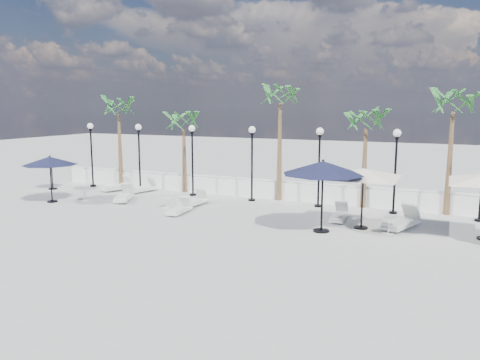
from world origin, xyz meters
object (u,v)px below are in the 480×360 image
at_px(lounger_5, 339,215).
at_px(parasol_navy_mid, 323,168).
at_px(lounger_2, 179,209).
at_px(parasol_navy_left, 50,161).
at_px(lounger_4, 194,201).
at_px(lounger_0, 118,186).
at_px(parasol_cream_sq_a, 364,169).
at_px(lounger_3, 143,188).
at_px(lounger_1, 124,196).
at_px(parasol_cream_small, 51,160).
at_px(lounger_6, 401,222).

xyz_separation_m(lounger_5, parasol_navy_mid, (-0.23, -2.08, 2.28)).
relative_size(lounger_2, parasol_navy_left, 0.63).
height_order(lounger_2, lounger_4, lounger_4).
xyz_separation_m(lounger_0, parasol_navy_mid, (13.05, -3.91, 2.26)).
relative_size(lounger_2, parasol_cream_sq_a, 0.32).
xyz_separation_m(lounger_0, lounger_3, (1.63, 0.21, -0.01)).
xyz_separation_m(lounger_3, lounger_5, (11.65, -2.03, -0.01)).
bearing_deg(parasol_navy_mid, lounger_4, 163.40).
xyz_separation_m(parasol_navy_mid, parasol_cream_sq_a, (1.33, 1.13, -0.09)).
relative_size(lounger_1, parasol_cream_small, 1.05).
bearing_deg(parasol_cream_sq_a, lounger_6, 23.40).
xyz_separation_m(parasol_cream_sq_a, parasol_cream_small, (-18.15, 1.54, -0.70)).
height_order(lounger_3, lounger_4, lounger_4).
distance_m(lounger_0, lounger_2, 7.33).
xyz_separation_m(lounger_1, lounger_3, (-0.64, 2.48, -0.03)).
bearing_deg(parasol_cream_sq_a, parasol_navy_left, -175.39).
xyz_separation_m(lounger_1, lounger_5, (11.01, 0.45, -0.03)).
bearing_deg(lounger_5, parasol_navy_mid, -100.12).
bearing_deg(parasol_navy_left, lounger_4, 17.13).
bearing_deg(parasol_navy_mid, parasol_cream_small, 170.98).
distance_m(lounger_3, parasol_cream_sq_a, 13.28).
height_order(lounger_1, parasol_cream_sq_a, parasol_cream_sq_a).
xyz_separation_m(lounger_0, parasol_navy_left, (-0.92, -4.02, 1.86)).
bearing_deg(parasol_cream_small, lounger_6, -2.67).
xyz_separation_m(lounger_6, parasol_navy_mid, (-2.79, -1.76, 2.22)).
distance_m(lounger_2, lounger_4, 1.76).
bearing_deg(lounger_2, lounger_6, 4.10).
height_order(lounger_2, parasol_navy_mid, parasol_navy_mid).
bearing_deg(lounger_3, parasol_cream_small, -149.62).
bearing_deg(lounger_6, lounger_4, -162.11).
relative_size(lounger_2, lounger_4, 0.90).
distance_m(lounger_4, parasol_cream_sq_a, 8.59).
bearing_deg(parasol_navy_mid, lounger_3, 160.18).
xyz_separation_m(lounger_3, parasol_navy_mid, (11.42, -4.12, 2.27)).
relative_size(lounger_0, lounger_1, 0.96).
distance_m(lounger_0, parasol_navy_mid, 13.81).
bearing_deg(lounger_4, parasol_navy_left, -157.16).
bearing_deg(lounger_0, lounger_3, 25.31).
distance_m(lounger_2, parasol_navy_left, 7.57).
distance_m(parasol_navy_mid, parasol_cream_sq_a, 1.75).
bearing_deg(lounger_5, lounger_1, 178.42).
height_order(lounger_5, parasol_cream_small, parasol_cream_small).
relative_size(lounger_1, lounger_5, 1.18).
bearing_deg(parasol_navy_left, lounger_5, 8.78).
bearing_deg(lounger_2, lounger_1, 157.80).
distance_m(lounger_4, parasol_navy_mid, 7.57).
bearing_deg(lounger_5, parasol_cream_sq_a, -44.76).
height_order(lounger_3, parasol_cream_small, parasol_cream_small).
height_order(lounger_1, lounger_2, lounger_1).
distance_m(lounger_0, parasol_cream_small, 4.23).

